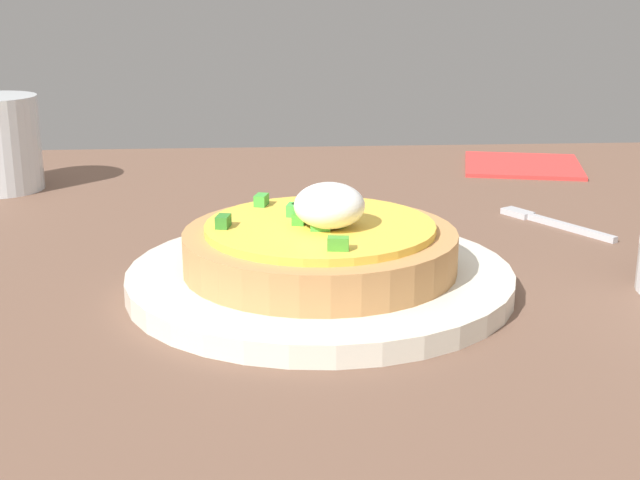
# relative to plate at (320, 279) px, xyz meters

# --- Properties ---
(dining_table) EXTENTS (1.14, 0.86, 0.03)m
(dining_table) POSITION_rel_plate_xyz_m (-0.03, 0.08, -0.02)
(dining_table) COLOR brown
(dining_table) RESTS_ON ground
(plate) EXTENTS (0.26, 0.26, 0.01)m
(plate) POSITION_rel_plate_xyz_m (0.00, 0.00, 0.00)
(plate) COLOR silver
(plate) RESTS_ON dining_table
(pizza) EXTENTS (0.18, 0.18, 0.06)m
(pizza) POSITION_rel_plate_xyz_m (0.00, -0.00, 0.02)
(pizza) COLOR #B7804B
(pizza) RESTS_ON plate
(fork) EXTENTS (0.07, 0.10, 0.01)m
(fork) POSITION_rel_plate_xyz_m (0.20, 0.15, -0.00)
(fork) COLOR #B7B7BC
(fork) RESTS_ON dining_table
(napkin) EXTENTS (0.15, 0.15, 0.00)m
(napkin) POSITION_rel_plate_xyz_m (0.25, 0.38, -0.01)
(napkin) COLOR red
(napkin) RESTS_ON dining_table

